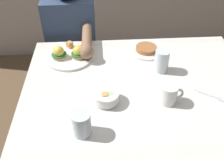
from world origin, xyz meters
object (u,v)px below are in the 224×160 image
object	(u,v)px
fruit_bowl	(106,97)
coffee_mug	(169,94)
fork	(212,96)
water_glass_far	(161,62)
dining_table	(141,100)
diner_person	(72,42)
water_glass_near	(82,125)
side_plate	(146,50)
eggs_benedict_plate	(70,55)

from	to	relation	value
fruit_bowl	coffee_mug	world-z (taller)	coffee_mug
fork	water_glass_far	world-z (taller)	water_glass_far
dining_table	diner_person	world-z (taller)	diner_person
water_glass_near	side_plate	distance (m)	0.69
water_glass_far	fork	bearing A→B (deg)	-48.05
dining_table	water_glass_near	size ratio (longest dim) A/B	10.89
side_plate	diner_person	xyz separation A→B (m)	(-0.47, 0.30, -0.10)
diner_person	fruit_bowl	bearing A→B (deg)	-73.57
eggs_benedict_plate	coffee_mug	size ratio (longest dim) A/B	2.43
fruit_bowl	water_glass_far	xyz separation A→B (m)	(0.31, 0.22, 0.02)
water_glass_far	coffee_mug	bearing A→B (deg)	-94.29
eggs_benedict_plate	side_plate	distance (m)	0.45
water_glass_far	fruit_bowl	bearing A→B (deg)	-143.67
water_glass_far	side_plate	size ratio (longest dim) A/B	0.62
dining_table	diner_person	distance (m)	0.72
dining_table	coffee_mug	world-z (taller)	coffee_mug
eggs_benedict_plate	dining_table	bearing A→B (deg)	-34.85
fork	diner_person	size ratio (longest dim) A/B	0.12
fork	diner_person	world-z (taller)	diner_person
fruit_bowl	water_glass_near	distance (m)	0.21
dining_table	coffee_mug	size ratio (longest dim) A/B	10.79
eggs_benedict_plate	side_plate	size ratio (longest dim) A/B	1.35
coffee_mug	eggs_benedict_plate	bearing A→B (deg)	140.76
eggs_benedict_plate	fruit_bowl	xyz separation A→B (m)	(0.19, -0.37, 0.01)
diner_person	side_plate	bearing A→B (deg)	-32.72
water_glass_near	water_glass_far	bearing A→B (deg)	44.06
eggs_benedict_plate	water_glass_near	size ratio (longest dim) A/B	2.45
dining_table	fork	distance (m)	0.35
coffee_mug	diner_person	bearing A→B (deg)	124.28
coffee_mug	water_glass_far	bearing A→B (deg)	85.71
eggs_benedict_plate	fork	distance (m)	0.79
water_glass_far	side_plate	xyz separation A→B (m)	(-0.05, 0.18, -0.04)
side_plate	diner_person	bearing A→B (deg)	147.28
eggs_benedict_plate	water_glass_near	distance (m)	0.56
eggs_benedict_plate	water_glass_far	world-z (taller)	water_glass_far
water_glass_near	diner_person	size ratio (longest dim) A/B	0.10
eggs_benedict_plate	diner_person	xyz separation A→B (m)	(-0.02, 0.34, -0.11)
water_glass_far	eggs_benedict_plate	bearing A→B (deg)	163.31
coffee_mug	water_glass_near	distance (m)	0.42
water_glass_near	water_glass_far	size ratio (longest dim) A/B	0.89
dining_table	side_plate	bearing A→B (deg)	76.58
fork	dining_table	bearing A→B (deg)	161.26
fruit_bowl	fork	world-z (taller)	fruit_bowl
dining_table	eggs_benedict_plate	world-z (taller)	eggs_benedict_plate
eggs_benedict_plate	water_glass_near	xyz separation A→B (m)	(0.09, -0.55, 0.02)
dining_table	diner_person	size ratio (longest dim) A/B	1.05
dining_table	water_glass_far	size ratio (longest dim) A/B	9.71
coffee_mug	fork	world-z (taller)	coffee_mug
water_glass_near	water_glass_far	xyz separation A→B (m)	(0.41, 0.40, 0.01)
water_glass_far	diner_person	world-z (taller)	diner_person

